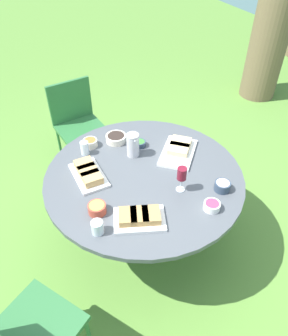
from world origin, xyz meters
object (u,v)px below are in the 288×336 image
at_px(chair_near_left, 77,119).
at_px(wine_glass, 182,175).
at_px(chair_near_right, 21,336).
at_px(water_pitcher, 133,145).
at_px(dining_table, 144,183).

relative_size(chair_near_left, wine_glass, 4.63).
distance_m(chair_near_right, wine_glass, 1.30).
bearing_deg(wine_glass, water_pitcher, -165.16).
height_order(dining_table, water_pitcher, water_pitcher).
bearing_deg(water_pitcher, chair_near_right, -49.86).
distance_m(chair_near_left, wine_glass, 1.56).
bearing_deg(chair_near_left, water_pitcher, 9.54).
xyz_separation_m(water_pitcher, wine_glass, (0.49, 0.13, 0.04)).
height_order(dining_table, chair_near_right, chair_near_right).
distance_m(water_pitcher, wine_glass, 0.51).
bearing_deg(water_pitcher, dining_table, -5.73).
bearing_deg(water_pitcher, wine_glass, 14.84).
xyz_separation_m(dining_table, chair_near_right, (0.65, -1.03, -0.12)).
bearing_deg(chair_near_right, wine_glass, 108.62).
relative_size(dining_table, water_pitcher, 7.62).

